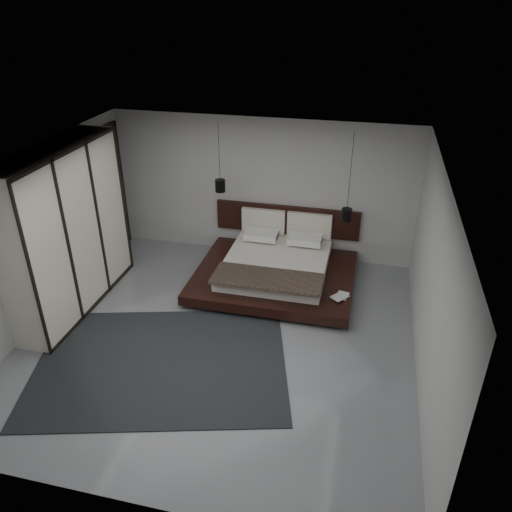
% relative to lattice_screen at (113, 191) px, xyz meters
% --- Properties ---
extents(floor, '(6.00, 6.00, 0.00)m').
position_rel_lattice_screen_xyz_m(floor, '(2.95, -2.45, -1.30)').
color(floor, gray).
rests_on(floor, ground).
extents(ceiling, '(6.00, 6.00, 0.00)m').
position_rel_lattice_screen_xyz_m(ceiling, '(2.95, -2.45, 1.50)').
color(ceiling, white).
rests_on(ceiling, wall_back).
extents(wall_back, '(6.00, 0.00, 6.00)m').
position_rel_lattice_screen_xyz_m(wall_back, '(2.95, 0.55, 0.10)').
color(wall_back, '#B3B3B1').
rests_on(wall_back, floor).
extents(wall_front, '(6.00, 0.00, 6.00)m').
position_rel_lattice_screen_xyz_m(wall_front, '(2.95, -5.45, 0.10)').
color(wall_front, '#B3B3B1').
rests_on(wall_front, floor).
extents(wall_left, '(0.00, 6.00, 6.00)m').
position_rel_lattice_screen_xyz_m(wall_left, '(-0.05, -2.45, 0.10)').
color(wall_left, '#B3B3B1').
rests_on(wall_left, floor).
extents(wall_right, '(0.00, 6.00, 6.00)m').
position_rel_lattice_screen_xyz_m(wall_right, '(5.95, -2.45, 0.10)').
color(wall_right, '#B3B3B1').
rests_on(wall_right, floor).
extents(lattice_screen, '(0.05, 0.90, 2.60)m').
position_rel_lattice_screen_xyz_m(lattice_screen, '(0.00, 0.00, 0.00)').
color(lattice_screen, black).
rests_on(lattice_screen, floor).
extents(bed, '(2.89, 2.43, 1.09)m').
position_rel_lattice_screen_xyz_m(bed, '(3.48, -0.55, -1.01)').
color(bed, black).
rests_on(bed, floor).
extents(book_lower, '(0.25, 0.30, 0.03)m').
position_rel_lattice_screen_xyz_m(book_lower, '(4.66, -1.22, -1.02)').
color(book_lower, '#99724C').
rests_on(book_lower, bed).
extents(book_upper, '(0.34, 0.35, 0.02)m').
position_rel_lattice_screen_xyz_m(book_upper, '(4.64, -1.25, -1.00)').
color(book_upper, '#99724C').
rests_on(book_upper, book_lower).
extents(pendant_left, '(0.19, 0.19, 1.28)m').
position_rel_lattice_screen_xyz_m(pendant_left, '(2.29, -0.08, 0.34)').
color(pendant_left, black).
rests_on(pendant_left, ceiling).
extents(pendant_right, '(0.19, 0.19, 1.63)m').
position_rel_lattice_screen_xyz_m(pendant_right, '(4.66, -0.08, -0.01)').
color(pendant_right, black).
rests_on(pendant_right, ceiling).
extents(wardrobe, '(0.67, 2.83, 2.78)m').
position_rel_lattice_screen_xyz_m(wardrobe, '(0.25, -2.06, 0.09)').
color(wardrobe, silver).
rests_on(wardrobe, floor).
extents(rug, '(4.21, 3.47, 0.02)m').
position_rel_lattice_screen_xyz_m(rug, '(2.29, -3.25, -1.29)').
color(rug, black).
rests_on(rug, floor).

